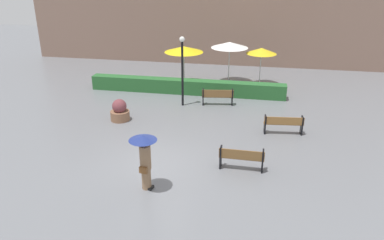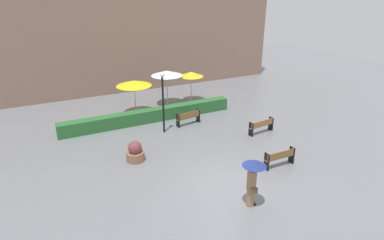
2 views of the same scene
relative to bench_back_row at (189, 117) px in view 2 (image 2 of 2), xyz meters
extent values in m
plane|color=slate|center=(-1.53, -6.81, -0.52)|extent=(60.00, 60.00, 0.00)
cube|color=brown|center=(-0.01, 0.06, -0.07)|extent=(1.71, 0.49, 0.04)
cube|color=brown|center=(0.01, -0.08, 0.15)|extent=(1.68, 0.28, 0.41)
cube|color=black|center=(-0.78, -0.08, -0.08)|extent=(0.11, 0.35, 0.88)
cube|color=black|center=(0.77, 0.15, -0.08)|extent=(0.11, 0.35, 0.88)
cube|color=brown|center=(1.70, -6.65, -0.05)|extent=(1.67, 0.27, 0.04)
cube|color=brown|center=(1.70, -6.79, 0.15)|extent=(1.67, 0.07, 0.37)
cube|color=black|center=(0.93, -6.66, -0.09)|extent=(0.07, 0.35, 0.86)
cube|color=black|center=(2.48, -6.68, -0.09)|extent=(0.07, 0.35, 0.86)
cube|color=olive|center=(3.35, -3.11, -0.05)|extent=(1.77, 0.43, 0.04)
cube|color=olive|center=(3.36, -3.25, 0.15)|extent=(1.75, 0.22, 0.35)
cube|color=black|center=(2.54, -3.21, -0.10)|extent=(0.10, 0.35, 0.85)
cube|color=black|center=(4.16, -3.04, -0.10)|extent=(0.10, 0.35, 0.85)
cylinder|color=#8C6B4C|center=(-1.40, -8.54, -0.13)|extent=(0.32, 0.32, 0.78)
cube|color=black|center=(-1.34, -8.55, -0.48)|extent=(0.36, 0.31, 0.08)
cylinder|color=#8C6B4C|center=(-1.40, -8.54, 0.68)|extent=(0.38, 0.38, 0.85)
sphere|color=tan|center=(-1.40, -8.54, 1.21)|extent=(0.21, 0.21, 0.21)
cube|color=brown|center=(-1.42, -8.76, 0.31)|extent=(0.29, 0.14, 0.22)
cylinder|color=black|center=(-1.42, -8.64, 0.98)|extent=(0.02, 0.02, 0.90)
cone|color=navy|center=(-1.42, -8.64, 1.43)|extent=(0.93, 0.93, 0.16)
cylinder|color=brown|center=(-4.44, -2.97, -0.29)|extent=(0.93, 0.93, 0.47)
sphere|color=brown|center=(-4.44, -2.97, 0.20)|extent=(0.70, 0.70, 0.70)
cylinder|color=black|center=(-1.85, -0.39, 1.20)|extent=(0.12, 0.12, 3.45)
sphere|color=white|center=(-1.85, -0.39, 3.04)|extent=(0.28, 0.28, 0.28)
cylinder|color=silver|center=(-2.51, 3.22, 0.61)|extent=(0.06, 0.06, 2.26)
cone|color=yellow|center=(-2.51, 3.22, 1.74)|extent=(2.37, 2.37, 0.35)
cylinder|color=silver|center=(0.20, 4.00, 0.71)|extent=(0.06, 0.06, 2.47)
cone|color=white|center=(0.20, 4.00, 1.95)|extent=(2.29, 2.29, 0.35)
cylinder|color=silver|center=(2.15, 3.97, 0.57)|extent=(0.06, 0.06, 2.19)
cone|color=yellow|center=(2.15, 3.97, 1.67)|extent=(1.84, 1.84, 0.35)
cube|color=#28602D|center=(-2.05, 1.59, -0.11)|extent=(11.48, 0.70, 0.83)
cube|color=#846656|center=(-1.53, 9.19, 4.78)|extent=(28.00, 1.20, 10.61)
camera|label=1|loc=(2.15, -19.11, 6.68)|focal=35.23mm
camera|label=2|loc=(-8.17, -16.91, 7.53)|focal=29.58mm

